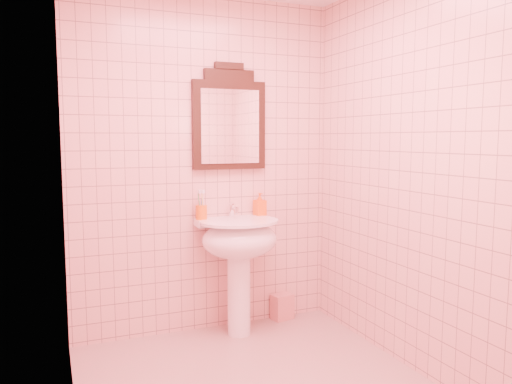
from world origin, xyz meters
name	(u,v)px	position (x,y,z in m)	size (l,w,h in m)	color
back_wall	(205,166)	(0.00, 1.10, 1.25)	(2.00, 0.02, 2.50)	beige
pedestal_sink	(239,247)	(0.19, 0.87, 0.66)	(0.58, 0.58, 0.86)	white
faucet	(233,210)	(0.19, 1.01, 0.92)	(0.04, 0.16, 0.11)	white
mirror	(229,120)	(0.19, 1.07, 1.59)	(0.57, 0.06, 0.79)	black
toothbrush_cup	(201,212)	(-0.05, 1.02, 0.92)	(0.08, 0.08, 0.19)	orange
soap_dispenser	(260,204)	(0.42, 1.03, 0.95)	(0.08, 0.08, 0.18)	orange
towel	(282,307)	(0.62, 1.04, 0.10)	(0.17, 0.11, 0.20)	pink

